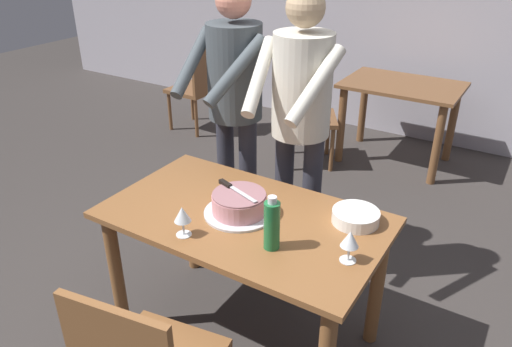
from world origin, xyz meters
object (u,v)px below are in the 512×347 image
background_chair_0 (303,112)px  background_chair_1 (198,85)px  person_cutting_cake (300,113)px  cake_knife (230,187)px  main_dining_table (244,238)px  water_bottle (272,225)px  wine_glass_near (350,240)px  person_standing_beside (234,97)px  wine_glass_far (182,215)px  plate_stack (356,217)px  cake_on_platter (239,204)px  background_table (400,101)px

background_chair_0 → background_chair_1: 1.29m
person_cutting_cake → cake_knife: bearing=-97.2°
main_dining_table → water_bottle: (0.24, -0.15, 0.25)m
water_bottle → main_dining_table: bearing=147.7°
cake_knife → wine_glass_near: size_ratio=1.82×
person_standing_beside → background_chair_1: 2.28m
person_cutting_cake → wine_glass_far: bearing=-97.5°
plate_stack → person_standing_beside: bearing=156.7°
background_chair_0 → background_chair_1: size_ratio=1.00×
cake_knife → plate_stack: (0.57, 0.20, -0.09)m
person_standing_beside → wine_glass_far: bearing=-69.8°
cake_knife → person_cutting_cake: bearing=82.8°
cake_on_platter → background_table: bearing=89.6°
wine_glass_far → person_standing_beside: size_ratio=0.08×
plate_stack → background_chair_0: 2.21m
cake_knife → background_chair_0: (-0.63, 2.04, -0.37)m
cake_knife → background_table: cake_knife is taller
person_cutting_cake → main_dining_table: bearing=-88.1°
person_standing_beside → background_chair_0: bearing=99.8°
cake_knife → water_bottle: bearing=-28.1°
person_standing_beside → background_chair_1: size_ratio=1.91×
background_chair_1 → person_cutting_cake: bearing=-39.1°
background_chair_0 → person_standing_beside: bearing=-80.2°
cake_knife → person_cutting_cake: person_cutting_cake is taller
cake_knife → water_bottle: water_bottle is taller
wine_glass_far → cake_knife: bearing=81.8°
wine_glass_near → water_bottle: (-0.32, -0.08, 0.01)m
person_standing_beside → water_bottle: bearing=-47.6°
cake_knife → background_chair_1: background_chair_1 is taller
water_bottle → background_chair_0: size_ratio=0.28×
wine_glass_near → background_chair_1: 3.45m
person_cutting_cake → background_table: 2.01m
wine_glass_near → person_standing_beside: size_ratio=0.08×
water_bottle → background_chair_0: (-0.96, 2.22, -0.37)m
water_bottle → background_table: (-0.25, 2.70, -0.29)m
plate_stack → person_cutting_cake: 0.69m
background_chair_1 → background_table: bearing=9.6°
wine_glass_far → background_chair_1: background_chair_1 is taller
plate_stack → background_chair_0: background_chair_0 is taller
background_table → person_cutting_cake: bearing=-90.5°
cake_knife → background_chair_0: bearing=107.1°
cake_knife → background_chair_1: size_ratio=0.29×
cake_on_platter → background_table: 2.56m
person_cutting_cake → person_standing_beside: bearing=176.2°
background_table → main_dining_table: bearing=-89.9°
main_dining_table → background_chair_0: 2.19m
wine_glass_near → person_standing_beside: bearing=145.9°
plate_stack → person_standing_beside: (-0.95, 0.41, 0.30)m
wine_glass_near → wine_glass_far: bearing=-163.1°
wine_glass_near → water_bottle: bearing=-164.9°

